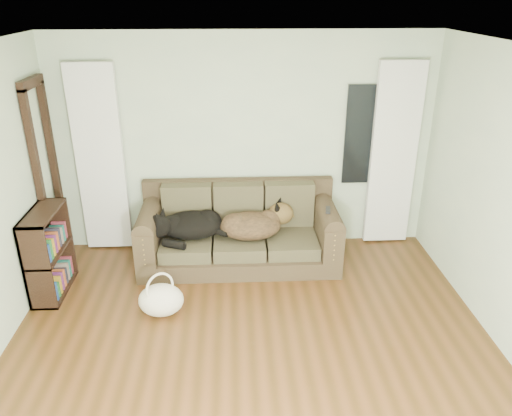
{
  "coord_description": "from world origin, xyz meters",
  "views": [
    {
      "loc": [
        -0.15,
        -3.25,
        3.0
      ],
      "look_at": [
        0.1,
        1.6,
        0.86
      ],
      "focal_mm": 35.0,
      "sensor_mm": 36.0,
      "label": 1
    }
  ],
  "objects_px": {
    "sofa": "(239,228)",
    "dog_shepherd": "(254,225)",
    "dog_black_lab": "(188,227)",
    "tote_bag": "(161,300)",
    "bookshelf": "(48,250)"
  },
  "relations": [
    {
      "from": "sofa",
      "to": "dog_shepherd",
      "type": "xyz_separation_m",
      "value": [
        0.17,
        -0.02,
        0.04
      ]
    },
    {
      "from": "dog_black_lab",
      "to": "tote_bag",
      "type": "distance_m",
      "value": 1.08
    },
    {
      "from": "dog_black_lab",
      "to": "bookshelf",
      "type": "relative_size",
      "value": 0.77
    },
    {
      "from": "dog_shepherd",
      "to": "bookshelf",
      "type": "relative_size",
      "value": 0.79
    },
    {
      "from": "dog_black_lab",
      "to": "bookshelf",
      "type": "xyz_separation_m",
      "value": [
        -1.42,
        -0.51,
        0.02
      ]
    },
    {
      "from": "tote_bag",
      "to": "bookshelf",
      "type": "height_order",
      "value": "bookshelf"
    },
    {
      "from": "dog_shepherd",
      "to": "bookshelf",
      "type": "xyz_separation_m",
      "value": [
        -2.18,
        -0.51,
        0.01
      ]
    },
    {
      "from": "dog_black_lab",
      "to": "tote_bag",
      "type": "xyz_separation_m",
      "value": [
        -0.21,
        -1.0,
        -0.32
      ]
    },
    {
      "from": "dog_shepherd",
      "to": "tote_bag",
      "type": "bearing_deg",
      "value": 44.91
    },
    {
      "from": "sofa",
      "to": "bookshelf",
      "type": "distance_m",
      "value": 2.08
    },
    {
      "from": "dog_shepherd",
      "to": "tote_bag",
      "type": "relative_size",
      "value": 1.64
    },
    {
      "from": "dog_black_lab",
      "to": "dog_shepherd",
      "type": "distance_m",
      "value": 0.76
    },
    {
      "from": "sofa",
      "to": "bookshelf",
      "type": "relative_size",
      "value": 2.45
    },
    {
      "from": "sofa",
      "to": "bookshelf",
      "type": "bearing_deg",
      "value": -165.22
    },
    {
      "from": "tote_bag",
      "to": "bookshelf",
      "type": "xyz_separation_m",
      "value": [
        -1.21,
        0.49,
        0.34
      ]
    }
  ]
}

